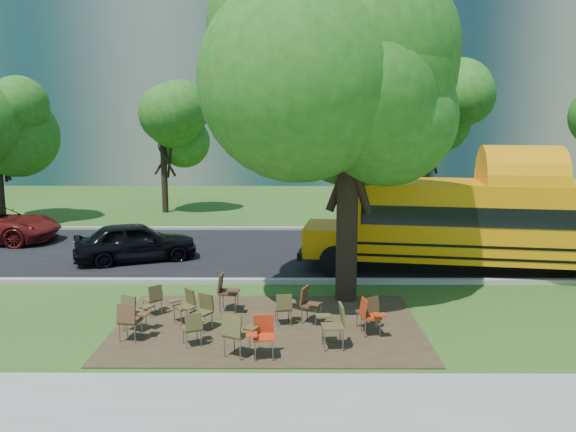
{
  "coord_description": "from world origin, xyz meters",
  "views": [
    {
      "loc": [
        1.52,
        -12.84,
        4.69
      ],
      "look_at": [
        1.45,
        3.3,
        1.95
      ],
      "focal_mm": 35.0,
      "sensor_mm": 36.0,
      "label": 1
    }
  ],
  "objects_px": {
    "chair_6": "(335,321)",
    "chair_12": "(309,301)",
    "chair_1": "(133,309)",
    "chair_11": "(284,306)",
    "main_tree": "(349,91)",
    "black_car": "(136,242)",
    "chair_3": "(202,308)",
    "school_bus": "(513,222)",
    "chair_0": "(130,318)",
    "chair_4": "(237,330)",
    "chair_10": "(226,289)",
    "chair_2": "(193,325)",
    "chair_5": "(262,332)",
    "chair_8": "(154,297)",
    "chair_13": "(369,309)",
    "chair_7": "(369,313)",
    "chair_9": "(185,303)"
  },
  "relations": [
    {
      "from": "chair_1",
      "to": "chair_11",
      "type": "relative_size",
      "value": 1.11
    },
    {
      "from": "chair_1",
      "to": "chair_11",
      "type": "xyz_separation_m",
      "value": [
        3.37,
        0.43,
        -0.06
      ]
    },
    {
      "from": "chair_0",
      "to": "chair_12",
      "type": "xyz_separation_m",
      "value": [
        3.86,
        1.12,
        -0.0
      ]
    },
    {
      "from": "chair_4",
      "to": "chair_10",
      "type": "bearing_deg",
      "value": 127.02
    },
    {
      "from": "chair_2",
      "to": "chair_4",
      "type": "height_order",
      "value": "chair_4"
    },
    {
      "from": "chair_7",
      "to": "chair_2",
      "type": "bearing_deg",
      "value": -88.16
    },
    {
      "from": "chair_0",
      "to": "chair_10",
      "type": "relative_size",
      "value": 0.91
    },
    {
      "from": "chair_3",
      "to": "chair_6",
      "type": "distance_m",
      "value": 3.11
    },
    {
      "from": "chair_6",
      "to": "chair_11",
      "type": "distance_m",
      "value": 1.7
    },
    {
      "from": "chair_0",
      "to": "chair_8",
      "type": "distance_m",
      "value": 1.66
    },
    {
      "from": "school_bus",
      "to": "chair_2",
      "type": "height_order",
      "value": "school_bus"
    },
    {
      "from": "main_tree",
      "to": "school_bus",
      "type": "bearing_deg",
      "value": 25.35
    },
    {
      "from": "school_bus",
      "to": "chair_1",
      "type": "distance_m",
      "value": 11.45
    },
    {
      "from": "chair_12",
      "to": "chair_5",
      "type": "bearing_deg",
      "value": -4.37
    },
    {
      "from": "chair_3",
      "to": "chair_13",
      "type": "height_order",
      "value": "chair_3"
    },
    {
      "from": "chair_1",
      "to": "chair_6",
      "type": "bearing_deg",
      "value": 15.48
    },
    {
      "from": "chair_10",
      "to": "school_bus",
      "type": "bearing_deg",
      "value": 116.91
    },
    {
      "from": "chair_8",
      "to": "chair_0",
      "type": "bearing_deg",
      "value": -138.96
    },
    {
      "from": "school_bus",
      "to": "black_car",
      "type": "relative_size",
      "value": 2.98
    },
    {
      "from": "chair_8",
      "to": "black_car",
      "type": "distance_m",
      "value": 5.69
    },
    {
      "from": "chair_10",
      "to": "chair_0",
      "type": "bearing_deg",
      "value": -39.36
    },
    {
      "from": "chair_4",
      "to": "chair_1",
      "type": "bearing_deg",
      "value": 176.95
    },
    {
      "from": "chair_6",
      "to": "chair_12",
      "type": "bearing_deg",
      "value": 14.75
    },
    {
      "from": "chair_10",
      "to": "chair_13",
      "type": "height_order",
      "value": "chair_10"
    },
    {
      "from": "chair_2",
      "to": "chair_7",
      "type": "bearing_deg",
      "value": -15.25
    },
    {
      "from": "chair_4",
      "to": "chair_13",
      "type": "height_order",
      "value": "chair_4"
    },
    {
      "from": "chair_0",
      "to": "chair_4",
      "type": "distance_m",
      "value": 2.49
    },
    {
      "from": "school_bus",
      "to": "chair_8",
      "type": "height_order",
      "value": "school_bus"
    },
    {
      "from": "school_bus",
      "to": "chair_13",
      "type": "xyz_separation_m",
      "value": [
        -5.0,
        -4.7,
        -1.15
      ]
    },
    {
      "from": "main_tree",
      "to": "chair_4",
      "type": "relative_size",
      "value": 9.64
    },
    {
      "from": "chair_0",
      "to": "chair_5",
      "type": "distance_m",
      "value": 2.98
    },
    {
      "from": "chair_5",
      "to": "chair_8",
      "type": "bearing_deg",
      "value": -45.07
    },
    {
      "from": "chair_11",
      "to": "black_car",
      "type": "relative_size",
      "value": 0.2
    },
    {
      "from": "chair_0",
      "to": "chair_2",
      "type": "bearing_deg",
      "value": -1.35
    },
    {
      "from": "main_tree",
      "to": "black_car",
      "type": "xyz_separation_m",
      "value": [
        -6.68,
        4.1,
        -4.76
      ]
    },
    {
      "from": "main_tree",
      "to": "black_car",
      "type": "relative_size",
      "value": 2.26
    },
    {
      "from": "chair_3",
      "to": "chair_6",
      "type": "bearing_deg",
      "value": -168.39
    },
    {
      "from": "main_tree",
      "to": "chair_2",
      "type": "relative_size",
      "value": 11.8
    },
    {
      "from": "chair_2",
      "to": "chair_13",
      "type": "xyz_separation_m",
      "value": [
        3.82,
        0.99,
        0.03
      ]
    },
    {
      "from": "chair_1",
      "to": "chair_0",
      "type": "bearing_deg",
      "value": -54.64
    },
    {
      "from": "chair_3",
      "to": "chair_13",
      "type": "relative_size",
      "value": 1.04
    },
    {
      "from": "school_bus",
      "to": "chair_5",
      "type": "relative_size",
      "value": 13.59
    },
    {
      "from": "chair_11",
      "to": "black_car",
      "type": "xyz_separation_m",
      "value": [
        -5.07,
        6.03,
        0.19
      ]
    },
    {
      "from": "main_tree",
      "to": "chair_7",
      "type": "relative_size",
      "value": 10.57
    },
    {
      "from": "chair_3",
      "to": "chair_9",
      "type": "bearing_deg",
      "value": -9.32
    },
    {
      "from": "chair_3",
      "to": "chair_11",
      "type": "distance_m",
      "value": 1.88
    },
    {
      "from": "chair_12",
      "to": "black_car",
      "type": "relative_size",
      "value": 0.22
    },
    {
      "from": "school_bus",
      "to": "chair_4",
      "type": "relative_size",
      "value": 12.71
    },
    {
      "from": "chair_11",
      "to": "chair_7",
      "type": "bearing_deg",
      "value": -29.31
    },
    {
      "from": "school_bus",
      "to": "chair_2",
      "type": "relative_size",
      "value": 15.56
    }
  ]
}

